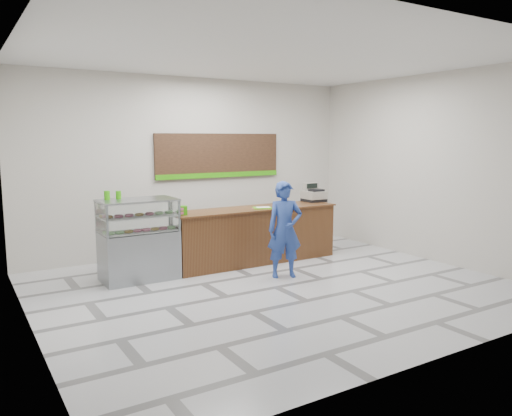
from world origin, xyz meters
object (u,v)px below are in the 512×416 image
display_case (139,239)px  sales_counter (255,235)px  customer (285,230)px  serving_tray (262,208)px  cash_register (314,195)px

display_case → sales_counter: bearing=0.0°
sales_counter → customer: 1.15m
display_case → serving_tray: size_ratio=3.36×
cash_register → customer: customer is taller
sales_counter → cash_register: 1.64m
display_case → cash_register: 3.76m
display_case → cash_register: bearing=2.5°
display_case → customer: bearing=-27.5°
serving_tray → customer: size_ratio=0.25×
display_case → cash_register: (3.72, 0.17, 0.49)m
customer → sales_counter: bearing=105.6°
cash_register → serving_tray: size_ratio=1.05×
sales_counter → display_case: 2.23m
sales_counter → serving_tray: bearing=-60.7°
display_case → customer: (2.13, -1.11, 0.13)m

